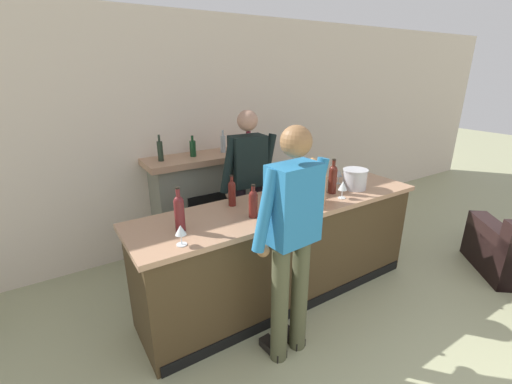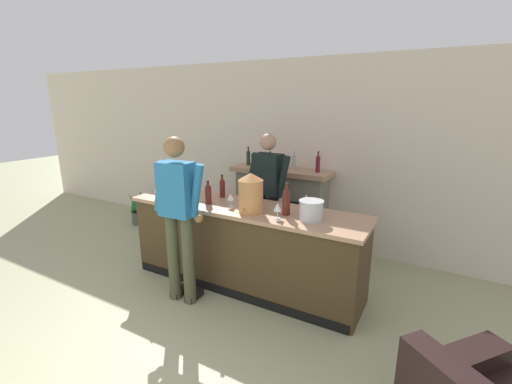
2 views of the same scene
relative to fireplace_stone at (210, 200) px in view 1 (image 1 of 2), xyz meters
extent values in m
cube|color=beige|center=(0.02, 0.26, 0.77)|extent=(12.00, 0.07, 2.75)
cube|color=#42321D|center=(0.15, -1.32, -0.14)|extent=(2.78, 0.67, 0.94)
cube|color=tan|center=(0.15, -1.32, 0.36)|extent=(2.85, 0.74, 0.04)
cube|color=black|center=(0.15, -1.66, -0.56)|extent=(2.72, 0.01, 0.10)
cube|color=gray|center=(0.00, 0.01, -0.05)|extent=(1.34, 0.44, 1.13)
cube|color=black|center=(0.00, -0.23, -0.19)|extent=(0.74, 0.02, 0.72)
cube|color=tan|center=(0.00, -0.01, 0.55)|extent=(1.50, 0.52, 0.07)
cylinder|color=#1F2C20|center=(-0.56, -0.01, 0.69)|extent=(0.06, 0.06, 0.22)
cylinder|color=#1F2C20|center=(-0.56, -0.01, 0.84)|extent=(0.02, 0.02, 0.07)
cylinder|color=#143C1F|center=(-0.19, -0.01, 0.68)|extent=(0.07, 0.07, 0.18)
cylinder|color=#143C1F|center=(-0.19, -0.01, 0.80)|extent=(0.03, 0.03, 0.06)
cylinder|color=#9EABB0|center=(0.20, -0.01, 0.69)|extent=(0.06, 0.06, 0.20)
cylinder|color=#9EABB0|center=(0.20, -0.01, 0.82)|extent=(0.02, 0.02, 0.07)
cylinder|color=#5A1522|center=(0.56, -0.01, 0.70)|extent=(0.06, 0.06, 0.22)
cylinder|color=#5A1522|center=(0.56, -0.01, 0.84)|extent=(0.02, 0.02, 0.07)
cube|color=black|center=(2.33, -2.23, -0.33)|extent=(0.69, 0.78, 0.55)
cylinder|color=#484A31|center=(-0.17, -1.95, -0.11)|extent=(0.13, 0.13, 0.99)
cube|color=black|center=(-0.18, -1.88, -0.57)|extent=(0.12, 0.25, 0.07)
cylinder|color=#484A31|center=(-0.37, -1.96, -0.11)|extent=(0.13, 0.13, 0.99)
cube|color=black|center=(-0.38, -1.89, -0.57)|extent=(0.12, 0.25, 0.07)
cube|color=teal|center=(-0.27, -1.95, 0.67)|extent=(0.37, 0.25, 0.56)
cylinder|color=teal|center=(-0.04, -1.92, 0.67)|extent=(0.20, 0.08, 0.57)
sphere|color=olive|center=(-0.04, -1.90, 0.37)|extent=(0.09, 0.09, 0.09)
cylinder|color=teal|center=(-0.50, -1.95, 0.67)|extent=(0.20, 0.08, 0.57)
sphere|color=olive|center=(-0.50, -1.93, 0.37)|extent=(0.09, 0.09, 0.09)
sphere|color=olive|center=(-0.27, -1.95, 1.10)|extent=(0.21, 0.21, 0.21)
cylinder|color=black|center=(0.03, -0.69, -0.12)|extent=(0.13, 0.13, 0.98)
cube|color=black|center=(0.03, -0.76, -0.57)|extent=(0.12, 0.25, 0.07)
cylinder|color=black|center=(0.23, -0.70, -0.12)|extent=(0.13, 0.13, 0.98)
cube|color=black|center=(0.23, -0.77, -0.57)|extent=(0.12, 0.25, 0.07)
cube|color=black|center=(0.13, -0.70, 0.64)|extent=(0.38, 0.25, 0.53)
cylinder|color=black|center=(-0.10, -0.70, 0.62)|extent=(0.20, 0.08, 0.57)
sphere|color=tan|center=(-0.10, -0.72, 0.32)|extent=(0.09, 0.09, 0.09)
cylinder|color=black|center=(0.36, -0.73, 0.62)|extent=(0.20, 0.08, 0.57)
sphere|color=tan|center=(0.36, -0.75, 0.32)|extent=(0.09, 0.09, 0.09)
sphere|color=tan|center=(0.13, -0.70, 1.05)|extent=(0.21, 0.21, 0.21)
cylinder|color=#C48148|center=(0.32, -1.46, 0.56)|extent=(0.27, 0.27, 0.35)
cone|color=#C48148|center=(0.32, -1.46, 0.77)|extent=(0.27, 0.27, 0.08)
cylinder|color=#B29333|center=(0.32, -1.62, 0.45)|extent=(0.02, 0.04, 0.02)
cylinder|color=silver|center=(0.98, -1.39, 0.48)|extent=(0.24, 0.24, 0.19)
cylinder|color=silver|center=(0.98, -1.39, 0.58)|extent=(0.25, 0.25, 0.01)
cylinder|color=maroon|center=(-0.87, -1.35, 0.50)|extent=(0.08, 0.08, 0.24)
sphere|color=maroon|center=(-0.87, -1.35, 0.62)|extent=(0.07, 0.07, 0.07)
cylinder|color=maroon|center=(-0.87, -1.35, 0.67)|extent=(0.03, 0.03, 0.09)
cylinder|color=black|center=(-0.87, -1.35, 0.72)|extent=(0.03, 0.03, 0.01)
cylinder|color=#4F1D15|center=(0.70, -1.36, 0.50)|extent=(0.08, 0.08, 0.24)
sphere|color=#4F1D15|center=(0.70, -1.36, 0.62)|extent=(0.08, 0.08, 0.08)
cylinder|color=#4F1D15|center=(0.70, -1.36, 0.67)|extent=(0.03, 0.03, 0.09)
cylinder|color=black|center=(0.70, -1.36, 0.72)|extent=(0.04, 0.04, 0.01)
cylinder|color=#591A14|center=(-0.29, -1.12, 0.48)|extent=(0.07, 0.07, 0.20)
sphere|color=#591A14|center=(-0.29, -1.12, 0.58)|extent=(0.06, 0.06, 0.06)
cylinder|color=#591A14|center=(-0.29, -1.12, 0.61)|extent=(0.03, 0.03, 0.08)
cylinder|color=black|center=(-0.29, -1.12, 0.66)|extent=(0.03, 0.03, 0.01)
cylinder|color=#5D1C17|center=(-0.27, -1.43, 0.48)|extent=(0.08, 0.08, 0.20)
sphere|color=#5D1C17|center=(-0.27, -1.43, 0.57)|extent=(0.07, 0.07, 0.07)
cylinder|color=#5D1C17|center=(-0.27, -1.43, 0.61)|extent=(0.03, 0.03, 0.08)
cylinder|color=black|center=(-0.27, -1.43, 0.66)|extent=(0.03, 0.03, 0.01)
cylinder|color=silver|center=(0.81, -1.08, 0.38)|extent=(0.07, 0.07, 0.01)
cylinder|color=silver|center=(0.81, -1.08, 0.42)|extent=(0.01, 0.01, 0.07)
cone|color=silver|center=(0.81, -1.08, 0.50)|extent=(0.09, 0.09, 0.09)
cylinder|color=silver|center=(0.96, -1.19, 0.38)|extent=(0.06, 0.06, 0.01)
cylinder|color=silver|center=(0.96, -1.19, 0.42)|extent=(0.01, 0.01, 0.08)
cone|color=silver|center=(0.96, -1.19, 0.50)|extent=(0.08, 0.08, 0.07)
cylinder|color=silver|center=(0.67, -1.52, 0.38)|extent=(0.07, 0.07, 0.01)
cylinder|color=silver|center=(0.67, -1.52, 0.42)|extent=(0.01, 0.01, 0.08)
cone|color=silver|center=(0.67, -1.52, 0.51)|extent=(0.08, 0.08, 0.09)
cylinder|color=silver|center=(-0.94, -1.57, 0.38)|extent=(0.08, 0.08, 0.01)
cylinder|color=silver|center=(-0.94, -1.57, 0.42)|extent=(0.01, 0.01, 0.07)
cone|color=silver|center=(-0.94, -1.57, 0.49)|extent=(0.08, 0.08, 0.07)
cylinder|color=silver|center=(0.03, -1.42, 0.38)|extent=(0.07, 0.07, 0.01)
cylinder|color=silver|center=(0.03, -1.42, 0.42)|extent=(0.01, 0.01, 0.08)
cone|color=silver|center=(0.03, -1.42, 0.50)|extent=(0.08, 0.08, 0.07)
camera|label=1|loc=(-1.65, -3.63, 1.54)|focal=24.00mm
camera|label=2|loc=(2.10, -4.52, 1.54)|focal=24.00mm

